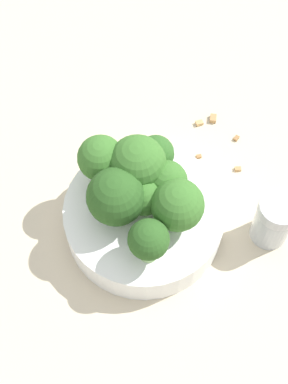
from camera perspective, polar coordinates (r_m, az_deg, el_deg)
The scene contains 16 objects.
ground_plane at distance 0.53m, azimuth 0.00°, elevation -3.65°, with size 3.00×3.00×0.00m, color beige.
bowl at distance 0.52m, azimuth 0.00°, elevation -2.76°, with size 0.15×0.15×0.04m, color white.
broccoli_floret_0 at distance 0.45m, azimuth 0.49°, elevation -5.22°, with size 0.04×0.04×0.05m.
broccoli_floret_1 at distance 0.48m, azimuth -0.04°, elevation -0.29°, with size 0.04×0.04×0.04m.
broccoli_floret_2 at distance 0.48m, azimuth -0.94°, elevation 2.90°, with size 0.05×0.05×0.06m.
broccoli_floret_3 at distance 0.47m, azimuth -3.07°, elevation -0.32°, with size 0.05×0.05×0.06m.
broccoli_floret_4 at distance 0.49m, azimuth 2.37°, elevation 1.06°, with size 0.04×0.04×0.05m.
broccoli_floret_5 at distance 0.47m, azimuth 3.60°, elevation -1.49°, with size 0.05×0.05×0.06m.
broccoli_floret_6 at distance 0.49m, azimuth -4.63°, elevation 3.52°, with size 0.04×0.04×0.06m.
broccoli_floret_7 at distance 0.50m, azimuth 1.25°, elevation 4.05°, with size 0.04×0.04×0.04m.
pepper_shaker at distance 0.52m, azimuth 13.70°, elevation -2.93°, with size 0.04×0.04×0.06m.
almond_crumb_0 at distance 0.59m, azimuth 9.84°, elevation 5.76°, with size 0.01×0.00×0.01m, color olive.
almond_crumb_1 at distance 0.57m, azimuth 5.88°, elevation 3.87°, with size 0.01×0.00×0.01m, color olive.
almond_crumb_2 at distance 0.60m, azimuth 5.93°, elevation 7.44°, with size 0.01×0.01×0.01m, color tan.
almond_crumb_3 at distance 0.60m, azimuth 7.41°, elevation 7.93°, with size 0.01×0.01×0.01m, color #AD7F4C.
almond_crumb_4 at distance 0.57m, azimuth 10.00°, elevation 2.52°, with size 0.01×0.00×0.01m, color #AD7F4C.
Camera 1 is at (-0.05, -0.23, 0.48)m, focal length 50.00 mm.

